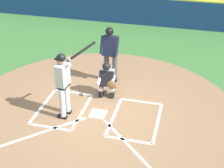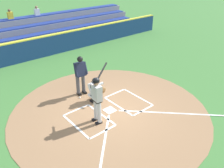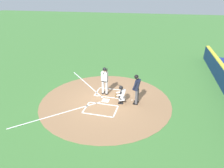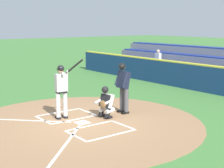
{
  "view_description": "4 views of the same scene",
  "coord_description": "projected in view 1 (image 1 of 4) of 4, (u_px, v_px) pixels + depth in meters",
  "views": [
    {
      "loc": [
        -2.27,
        7.25,
        5.34
      ],
      "look_at": [
        -0.5,
        0.37,
        1.24
      ],
      "focal_mm": 53.58,
      "sensor_mm": 36.0,
      "label": 1
    },
    {
      "loc": [
        4.99,
        6.08,
        5.4
      ],
      "look_at": [
        -0.35,
        -0.28,
        1.0
      ],
      "focal_mm": 36.96,
      "sensor_mm": 36.0,
      "label": 2
    },
    {
      "loc": [
        -10.14,
        -3.02,
        6.05
      ],
      "look_at": [
        0.27,
        -0.34,
        1.06
      ],
      "focal_mm": 31.3,
      "sensor_mm": 36.0,
      "label": 3
    },
    {
      "loc": [
        -9.23,
        5.83,
        3.27
      ],
      "look_at": [
        -0.25,
        -1.06,
        1.23
      ],
      "focal_mm": 54.52,
      "sensor_mm": 36.0,
      "label": 4
    }
  ],
  "objects": [
    {
      "name": "batter",
      "position": [
        64.0,
        81.0,
        8.63
      ],
      "size": [
        0.99,
        0.64,
        2.13
      ],
      "color": "silver",
      "rests_on": "ground"
    },
    {
      "name": "dirt_circle",
      "position": [
        98.0,
        114.0,
        9.24
      ],
      "size": [
        8.0,
        8.0,
        0.01
      ],
      "primitive_type": "cylinder",
      "color": "#99704C",
      "rests_on": "ground"
    },
    {
      "name": "catcher",
      "position": [
        107.0,
        79.0,
        9.76
      ],
      "size": [
        0.63,
        0.61,
        1.13
      ],
      "color": "black",
      "rests_on": "ground"
    },
    {
      "name": "backstop_wall",
      "position": [
        144.0,
        10.0,
        15.21
      ],
      "size": [
        22.0,
        0.36,
        1.31
      ],
      "color": "navy",
      "rests_on": "ground"
    },
    {
      "name": "plate_umpire",
      "position": [
        110.0,
        51.0,
        10.3
      ],
      "size": [
        0.6,
        0.45,
        1.86
      ],
      "color": "#4C4C51",
      "rests_on": "ground"
    },
    {
      "name": "home_plate_and_chalk",
      "position": [
        88.0,
        133.0,
        8.49
      ],
      "size": [
        7.93,
        4.91,
        0.01
      ],
      "color": "white",
      "rests_on": "dirt_circle"
    },
    {
      "name": "baseball",
      "position": [
        100.0,
        83.0,
        10.65
      ],
      "size": [
        0.07,
        0.07,
        0.07
      ],
      "primitive_type": "sphere",
      "color": "white",
      "rests_on": "ground"
    },
    {
      "name": "ground_plane",
      "position": [
        98.0,
        114.0,
        9.24
      ],
      "size": [
        120.0,
        120.0,
        0.0
      ],
      "primitive_type": "plane",
      "color": "#427A38"
    }
  ]
}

